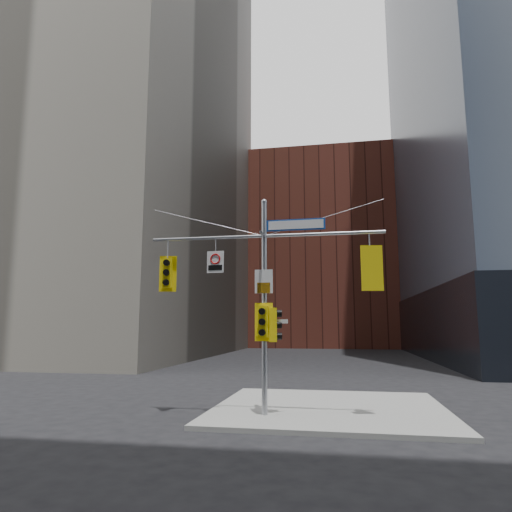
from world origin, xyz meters
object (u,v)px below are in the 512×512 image
(traffic_light_pole_side, at_px, (274,325))
(traffic_light_pole_front, at_px, (263,322))
(traffic_light_east_arm, at_px, (371,269))
(street_sign_blade, at_px, (296,225))
(traffic_light_west_arm, at_px, (167,273))
(regulatory_sign_arm, at_px, (215,261))
(signal_assembly, at_px, (264,282))

(traffic_light_pole_side, xyz_separation_m, traffic_light_pole_front, (-0.33, -0.28, 0.09))
(traffic_light_east_arm, bearing_deg, street_sign_blade, -9.81)
(traffic_light_pole_front, xyz_separation_m, street_sign_blade, (1.08, 0.27, 3.25))
(traffic_light_west_arm, bearing_deg, traffic_light_pole_side, -12.13)
(traffic_light_pole_side, bearing_deg, street_sign_blade, -101.84)
(traffic_light_pole_front, relative_size, regulatory_sign_arm, 1.65)
(traffic_light_east_arm, relative_size, traffic_light_pole_side, 1.31)
(traffic_light_west_arm, height_order, traffic_light_pole_side, traffic_light_west_arm)
(signal_assembly, bearing_deg, traffic_light_pole_side, 2.79)
(traffic_light_pole_front, bearing_deg, signal_assembly, 89.32)
(traffic_light_west_arm, relative_size, traffic_light_east_arm, 0.87)
(signal_assembly, bearing_deg, street_sign_blade, 0.19)
(traffic_light_west_arm, relative_size, traffic_light_pole_side, 1.15)
(signal_assembly, relative_size, street_sign_blade, 4.05)
(traffic_light_east_arm, distance_m, regulatory_sign_arm, 5.19)
(signal_assembly, height_order, traffic_light_west_arm, signal_assembly)
(traffic_light_east_arm, xyz_separation_m, street_sign_blade, (-2.40, 0.00, 1.55))
(traffic_light_east_arm, bearing_deg, traffic_light_pole_front, -5.33)
(traffic_light_west_arm, height_order, regulatory_sign_arm, regulatory_sign_arm)
(traffic_light_pole_side, xyz_separation_m, regulatory_sign_arm, (-2.03, -0.04, 2.16))
(signal_assembly, xyz_separation_m, traffic_light_pole_side, (0.33, 0.02, -1.41))
(signal_assembly, bearing_deg, regulatory_sign_arm, -179.32)
(signal_assembly, xyz_separation_m, street_sign_blade, (1.08, 0.00, 1.93))
(traffic_light_west_arm, relative_size, regulatory_sign_arm, 1.69)
(signal_assembly, distance_m, street_sign_blade, 2.21)
(traffic_light_pole_side, height_order, traffic_light_pole_front, traffic_light_pole_front)
(signal_assembly, distance_m, traffic_light_west_arm, 3.47)
(signal_assembly, relative_size, traffic_light_pole_front, 6.43)
(signal_assembly, height_order, street_sign_blade, signal_assembly)
(street_sign_blade, bearing_deg, regulatory_sign_arm, -178.58)
(regulatory_sign_arm, bearing_deg, signal_assembly, 6.15)
(traffic_light_pole_side, distance_m, traffic_light_pole_front, 0.44)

